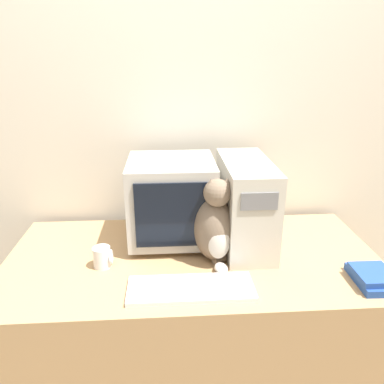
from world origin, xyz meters
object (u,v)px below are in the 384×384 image
(cat, at_px, (215,226))
(book_stack, at_px, (373,277))
(keyboard, at_px, (191,288))
(pen, at_px, (154,281))
(computer_tower, at_px, (245,203))
(mug, at_px, (103,257))
(crt_monitor, at_px, (172,200))

(cat, xyz_separation_m, book_stack, (0.58, -0.22, -0.13))
(keyboard, xyz_separation_m, pen, (-0.14, 0.06, -0.01))
(computer_tower, xyz_separation_m, book_stack, (0.43, -0.36, -0.17))
(pen, bearing_deg, cat, 31.81)
(pen, xyz_separation_m, mug, (-0.21, 0.13, 0.04))
(mug, bearing_deg, cat, 3.71)
(keyboard, relative_size, book_stack, 2.28)
(book_stack, distance_m, mug, 1.05)
(book_stack, bearing_deg, pen, 175.78)
(computer_tower, distance_m, keyboard, 0.48)
(computer_tower, relative_size, keyboard, 1.04)
(pen, height_order, mug, mug)
(computer_tower, height_order, keyboard, computer_tower)
(cat, distance_m, pen, 0.33)
(computer_tower, xyz_separation_m, pen, (-0.40, -0.29, -0.19))
(crt_monitor, relative_size, keyboard, 0.82)
(cat, relative_size, mug, 4.25)
(crt_monitor, relative_size, pen, 2.73)
(crt_monitor, xyz_separation_m, computer_tower, (0.32, -0.05, -0.00))
(pen, bearing_deg, keyboard, -25.63)
(computer_tower, height_order, mug, computer_tower)
(book_stack, height_order, pen, book_stack)
(crt_monitor, xyz_separation_m, mug, (-0.29, -0.22, -0.15))
(keyboard, xyz_separation_m, mug, (-0.35, 0.19, 0.03))
(book_stack, bearing_deg, computer_tower, 140.18)
(keyboard, distance_m, mug, 0.40)
(keyboard, height_order, cat, cat)
(pen, bearing_deg, mug, 149.21)
(book_stack, xyz_separation_m, pen, (-0.83, 0.06, -0.02))
(computer_tower, height_order, cat, computer_tower)
(computer_tower, bearing_deg, book_stack, -39.82)
(cat, xyz_separation_m, mug, (-0.46, -0.03, -0.11))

